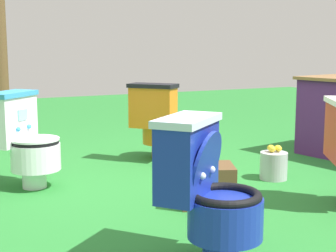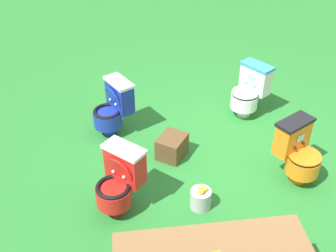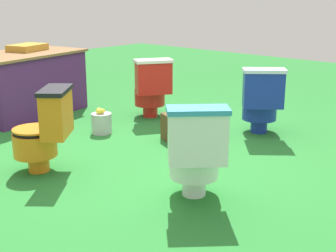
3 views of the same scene
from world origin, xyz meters
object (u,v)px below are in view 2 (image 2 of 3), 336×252
at_px(toilet_red, 119,180).
at_px(small_crate, 172,147).
at_px(lemon_bucket, 201,198).
at_px(toilet_blue, 113,107).
at_px(toilet_white, 249,90).
at_px(toilet_orange, 298,152).

relative_size(toilet_red, small_crate, 2.06).
bearing_deg(lemon_bucket, small_crate, -67.25).
bearing_deg(toilet_red, toilet_blue, -46.00).
bearing_deg(toilet_blue, toilet_white, -112.85).
xyz_separation_m(toilet_orange, small_crate, (1.41, -0.30, -0.23)).
bearing_deg(lemon_bucket, toilet_red, 3.62).
height_order(toilet_red, small_crate, toilet_red).
bearing_deg(toilet_blue, toilet_red, 152.29).
relative_size(toilet_white, small_crate, 2.06).
relative_size(toilet_orange, lemon_bucket, 2.63).
bearing_deg(small_crate, toilet_orange, 168.13).
distance_m(toilet_red, toilet_orange, 1.99).
distance_m(toilet_red, lemon_bucket, 0.88).
bearing_deg(toilet_orange, toilet_red, -23.68).
distance_m(small_crate, lemon_bucket, 0.90).
height_order(toilet_white, toilet_orange, same).
distance_m(toilet_orange, lemon_bucket, 1.22).
bearing_deg(small_crate, toilet_red, 60.96).
height_order(toilet_white, toilet_blue, same).
bearing_deg(toilet_red, lemon_bucket, -144.52).
bearing_deg(lemon_bucket, toilet_white, -109.60).
relative_size(toilet_blue, toilet_red, 1.00).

